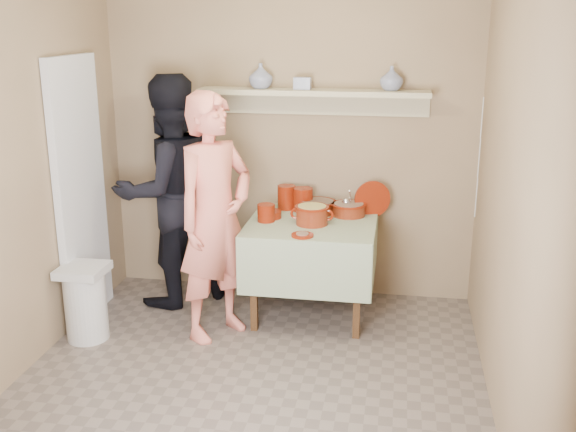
% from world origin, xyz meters
% --- Properties ---
extents(ground, '(3.50, 3.50, 0.00)m').
position_xyz_m(ground, '(0.00, 0.00, 0.00)').
color(ground, '#685A52').
rests_on(ground, ground).
extents(tile_panel, '(0.06, 0.70, 2.00)m').
position_xyz_m(tile_panel, '(-1.46, 0.95, 1.00)').
color(tile_panel, silver).
rests_on(tile_panel, ground).
extents(plate_stack_a, '(0.15, 0.15, 0.19)m').
position_xyz_m(plate_stack_a, '(-0.00, 1.59, 0.86)').
color(plate_stack_a, '#680F00').
rests_on(plate_stack_a, serving_table).
extents(plate_stack_b, '(0.16, 0.16, 0.19)m').
position_xyz_m(plate_stack_b, '(0.14, 1.55, 0.86)').
color(plate_stack_b, '#680F00').
rests_on(plate_stack_b, serving_table).
extents(bowl_stack, '(0.13, 0.13, 0.13)m').
position_xyz_m(bowl_stack, '(-0.10, 1.21, 0.83)').
color(bowl_stack, '#680F00').
rests_on(bowl_stack, serving_table).
extents(empty_bowl, '(0.19, 0.19, 0.06)m').
position_xyz_m(empty_bowl, '(-0.09, 1.31, 0.79)').
color(empty_bowl, '#680F00').
rests_on(empty_bowl, serving_table).
extents(propped_lid, '(0.29, 0.14, 0.29)m').
position_xyz_m(propped_lid, '(0.69, 1.56, 0.88)').
color(propped_lid, '#680F00').
rests_on(propped_lid, serving_table).
extents(vase_right, '(0.19, 0.19, 0.18)m').
position_xyz_m(vase_right, '(0.80, 1.64, 1.81)').
color(vase_right, navy).
rests_on(vase_right, wall_shelf).
extents(vase_left, '(0.26, 0.26, 0.19)m').
position_xyz_m(vase_left, '(-0.21, 1.62, 1.82)').
color(vase_left, navy).
rests_on(vase_left, wall_shelf).
extents(ceramic_box, '(0.13, 0.09, 0.09)m').
position_xyz_m(ceramic_box, '(0.12, 1.61, 1.77)').
color(ceramic_box, navy).
rests_on(ceramic_box, wall_shelf).
extents(person_cook, '(0.72, 0.78, 1.78)m').
position_xyz_m(person_cook, '(-0.38, 0.81, 0.89)').
color(person_cook, '#E27261').
rests_on(person_cook, ground).
extents(person_helper, '(1.13, 1.13, 1.85)m').
position_xyz_m(person_helper, '(-0.91, 1.34, 0.92)').
color(person_helper, black).
rests_on(person_helper, ground).
extents(room_shell, '(3.04, 3.54, 2.62)m').
position_xyz_m(room_shell, '(0.00, 0.00, 1.61)').
color(room_shell, '#93785A').
rests_on(room_shell, ground).
extents(serving_table, '(0.97, 0.97, 0.76)m').
position_xyz_m(serving_table, '(0.25, 1.28, 0.64)').
color(serving_table, '#4C2D16').
rests_on(serving_table, ground).
extents(cazuela_meat_a, '(0.30, 0.30, 0.10)m').
position_xyz_m(cazuela_meat_a, '(0.26, 1.51, 0.82)').
color(cazuela_meat_a, '#5F1A0C').
rests_on(cazuela_meat_a, serving_table).
extents(cazuela_meat_b, '(0.28, 0.28, 0.10)m').
position_xyz_m(cazuela_meat_b, '(0.51, 1.48, 0.82)').
color(cazuela_meat_b, '#5F1A0C').
rests_on(cazuela_meat_b, serving_table).
extents(ladle, '(0.08, 0.26, 0.19)m').
position_xyz_m(ladle, '(0.49, 1.48, 0.87)').
color(ladle, silver).
rests_on(ladle, cazuela_meat_b).
extents(cazuela_rice, '(0.33, 0.25, 0.14)m').
position_xyz_m(cazuela_rice, '(0.26, 1.20, 0.85)').
color(cazuela_rice, '#5F1A0C').
rests_on(cazuela_rice, serving_table).
extents(front_plate, '(0.16, 0.16, 0.03)m').
position_xyz_m(front_plate, '(0.23, 0.89, 0.77)').
color(front_plate, '#680F00').
rests_on(front_plate, serving_table).
extents(wall_shelf, '(1.80, 0.25, 0.21)m').
position_xyz_m(wall_shelf, '(0.20, 1.65, 1.67)').
color(wall_shelf, '#BAAF8A').
rests_on(wall_shelf, room_shell).
extents(trash_bin, '(0.32, 0.32, 0.56)m').
position_xyz_m(trash_bin, '(-1.30, 0.57, 0.28)').
color(trash_bin, silver).
rests_on(trash_bin, ground).
extents(electrical_cord, '(0.01, 0.05, 0.90)m').
position_xyz_m(electrical_cord, '(1.47, 1.48, 1.25)').
color(electrical_cord, silver).
rests_on(electrical_cord, wall_shelf).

